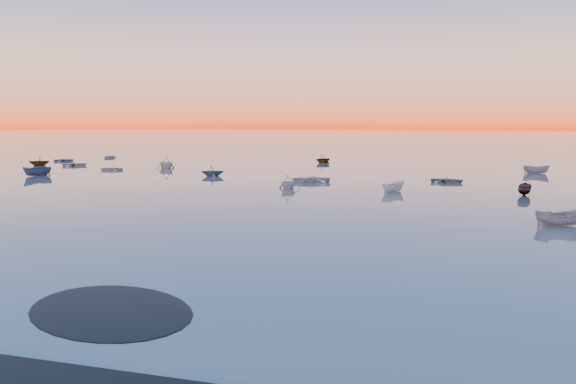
% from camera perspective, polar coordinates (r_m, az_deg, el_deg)
% --- Properties ---
extents(ground, '(600.00, 600.00, 0.00)m').
position_cam_1_polar(ground, '(118.19, 9.21, 3.56)').
color(ground, '#675E56').
rests_on(ground, ground).
extents(mud_lobes, '(140.00, 6.00, 0.07)m').
position_cam_1_polar(mud_lobes, '(22.48, -23.51, -13.01)').
color(mud_lobes, black).
rests_on(mud_lobes, ground).
extents(moored_fleet, '(124.00, 58.00, 1.20)m').
position_cam_1_polar(moored_fleet, '(71.88, 4.81, 1.25)').
color(moored_fleet, '#B8B8B3').
rests_on(moored_fleet, ground).
extents(boat_near_center, '(2.26, 3.72, 1.20)m').
position_cam_1_polar(boat_near_center, '(45.02, 25.77, -3.12)').
color(boat_near_center, slate).
rests_on(boat_near_center, ground).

